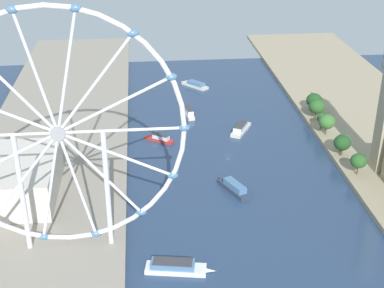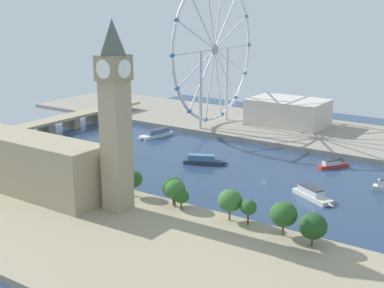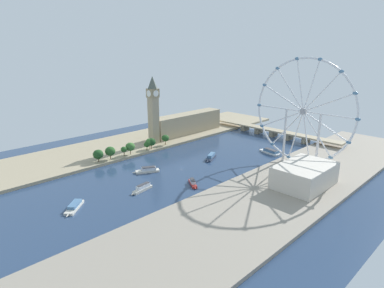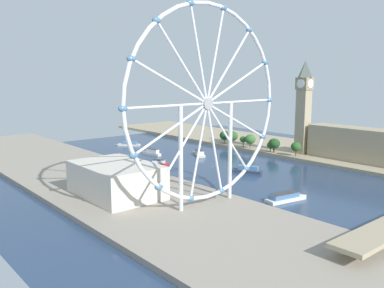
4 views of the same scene
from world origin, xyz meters
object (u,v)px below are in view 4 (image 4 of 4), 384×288
object	(u,v)px
riverside_hall	(116,179)
tour_boat_0	(158,163)
tour_boat_1	(152,152)
clock_tower	(304,106)
ferris_wheel	(207,105)
parliament_block	(377,147)
tour_boat_4	(285,197)
tour_boat_3	(247,170)
tour_boat_2	(129,144)
tour_boat_5	(199,153)

from	to	relation	value
riverside_hall	tour_boat_0	size ratio (longest dim) A/B	2.76
tour_boat_0	tour_boat_1	bearing A→B (deg)	-85.43
clock_tower	riverside_hall	world-z (taller)	clock_tower
ferris_wheel	riverside_hall	world-z (taller)	ferris_wheel
parliament_block	tour_boat_4	xyz separation A→B (m)	(129.35, 9.53, -14.57)
clock_tower	ferris_wheel	distance (m)	176.84
parliament_block	tour_boat_1	size ratio (longest dim) A/B	4.73
tour_boat_0	tour_boat_3	size ratio (longest dim) A/B	0.76
ferris_wheel	tour_boat_0	distance (m)	131.18
tour_boat_1	tour_boat_2	size ratio (longest dim) A/B	1.04
tour_boat_3	tour_boat_4	size ratio (longest dim) A/B	0.85
ferris_wheel	tour_boat_5	bearing A→B (deg)	-129.58
tour_boat_1	tour_boat_4	bearing A→B (deg)	164.14
tour_boat_2	tour_boat_4	world-z (taller)	tour_boat_4
tour_boat_4	tour_boat_5	bearing A→B (deg)	79.11
parliament_block	tour_boat_0	bearing A→B (deg)	-42.52
tour_boat_2	tour_boat_3	bearing A→B (deg)	139.92
tour_boat_0	tour_boat_5	world-z (taller)	tour_boat_5
clock_tower	tour_boat_5	world-z (taller)	clock_tower
tour_boat_0	tour_boat_2	distance (m)	102.50
ferris_wheel	parliament_block	bearing A→B (deg)	176.85
clock_tower	riverside_hall	size ratio (longest dim) A/B	1.50
riverside_hall	tour_boat_5	distance (m)	148.10
parliament_block	tour_boat_1	bearing A→B (deg)	-55.80
parliament_block	tour_boat_0	size ratio (longest dim) A/B	5.71
tour_boat_5	clock_tower	bearing A→B (deg)	-104.20
tour_boat_2	tour_boat_5	distance (m)	90.13
tour_boat_1	tour_boat_4	world-z (taller)	tour_boat_1
tour_boat_2	tour_boat_3	size ratio (longest dim) A/B	0.89
parliament_block	tour_boat_3	size ratio (longest dim) A/B	4.36
parliament_block	tour_boat_2	xyz separation A→B (m)	(97.81, -216.67, -14.98)
clock_tower	tour_boat_1	world-z (taller)	clock_tower
clock_tower	ferris_wheel	world-z (taller)	ferris_wheel
clock_tower	tour_boat_2	size ratio (longest dim) A/B	3.56
clock_tower	tour_boat_3	size ratio (longest dim) A/B	3.17
parliament_block	riverside_hall	bearing A→B (deg)	-15.37
clock_tower	tour_boat_4	xyz separation A→B (m)	(121.70, 74.81, -44.17)
riverside_hall	tour_boat_5	xyz separation A→B (m)	(-128.55, -72.80, -10.37)
parliament_block	tour_boat_0	world-z (taller)	parliament_block
tour_boat_0	parliament_block	bearing A→B (deg)	170.60
riverside_hall	tour_boat_4	distance (m)	100.74
tour_boat_3	ferris_wheel	bearing A→B (deg)	93.44
clock_tower	tour_boat_2	xyz separation A→B (m)	(90.16, -151.39, -44.58)
tour_boat_1	tour_boat_2	xyz separation A→B (m)	(-10.63, -57.11, -0.66)
tour_boat_1	tour_boat_5	distance (m)	44.24
tour_boat_0	tour_boat_3	bearing A→B (deg)	152.37
tour_boat_1	tour_boat_4	size ratio (longest dim) A/B	0.78
tour_boat_1	ferris_wheel	bearing A→B (deg)	147.22
ferris_wheel	tour_boat_4	bearing A→B (deg)	157.28
tour_boat_4	tour_boat_1	bearing A→B (deg)	92.99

